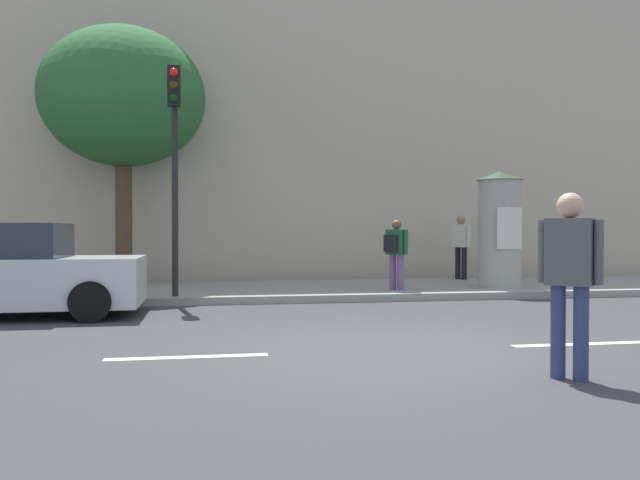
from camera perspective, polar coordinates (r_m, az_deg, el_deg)
name	(u,v)px	position (r m, az deg, el deg)	size (l,w,h in m)	color
ground_plane	(395,350)	(7.75, 6.63, -9.69)	(80.00, 80.00, 0.00)	#38383A
sidewalk_curb	(306,290)	(14.53, -1.27, -4.45)	(36.00, 4.00, 0.15)	gray
lane_markings	(395,350)	(7.75, 6.63, -9.66)	(25.80, 0.16, 0.01)	silver
building_backdrop	(281,125)	(19.68, -3.49, 10.10)	(36.00, 5.00, 9.16)	#B7A893
traffic_light	(174,143)	(12.67, -12.76, 8.38)	(0.24, 0.45, 4.36)	black
poster_column	(499,228)	(14.91, 15.60, 1.00)	(1.04, 1.04, 2.59)	#9E9B93
street_tree	(123,98)	(16.16, -17.03, 11.91)	(3.82, 3.82, 6.03)	#4C3826
pedestrian_in_red_top	(570,270)	(6.54, 21.24, -2.45)	(0.47, 0.46, 1.77)	navy
pedestrian_tallest	(396,249)	(13.74, 6.73, -0.76)	(0.51, 0.53, 1.49)	#724C84
pedestrian_in_dark_shirt	(461,242)	(17.05, 12.38, -0.17)	(0.39, 0.59, 1.65)	black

